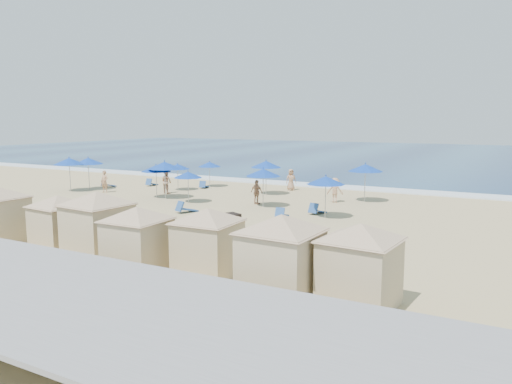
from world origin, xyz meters
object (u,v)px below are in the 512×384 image
umbrella_6 (188,175)px  umbrella_7 (266,164)px  cabana_3 (137,231)px  beachgoer_1 (166,182)px  beachgoer_3 (335,190)px  umbrella_10 (326,180)px  beachgoer_2 (257,192)px  cabana_6 (360,254)px  umbrella_0 (88,161)px  cabana_2 (97,216)px  cabana_1 (58,215)px  cabana_4 (208,233)px  umbrella_4 (210,164)px  umbrella_8 (263,173)px  beachgoer_0 (105,181)px  umbrella_2 (178,167)px  umbrella_1 (69,161)px  umbrella_3 (165,165)px  trash_bin (231,222)px  umbrella_9 (365,168)px  beachgoer_4 (291,180)px  cabana_5 (281,246)px  umbrella_5 (156,168)px

umbrella_6 → umbrella_7: size_ratio=0.83×
cabana_3 → beachgoer_1: bearing=125.8°
cabana_3 → beachgoer_3: size_ratio=2.56×
umbrella_10 → beachgoer_2: umbrella_10 is taller
cabana_6 → umbrella_0: (-26.30, 14.10, 0.68)m
cabana_2 → cabana_6: size_ratio=1.06×
cabana_1 → umbrella_7: (0.53, 18.16, 0.79)m
cabana_4 → umbrella_4: size_ratio=2.00×
umbrella_6 → beachgoer_2: size_ratio=1.34×
umbrella_6 → umbrella_8: umbrella_8 is taller
cabana_2 → beachgoer_3: (3.76, 17.38, -0.87)m
cabana_3 → umbrella_6: size_ratio=1.96×
umbrella_0 → beachgoer_0: umbrella_0 is taller
umbrella_2 → umbrella_4: umbrella_2 is taller
cabana_6 → umbrella_8: 17.30m
umbrella_1 → umbrella_8: 16.40m
cabana_4 → cabana_1: bearing=179.9°
umbrella_6 → beachgoer_3: 9.87m
cabana_4 → umbrella_1: 24.63m
cabana_6 → umbrella_2: (-19.88, 17.17, 0.28)m
cabana_2 → umbrella_3: cabana_2 is taller
trash_bin → umbrella_1: size_ratio=0.30×
umbrella_9 → umbrella_6: bearing=-149.5°
beachgoer_4 → umbrella_0: bearing=165.7°
umbrella_2 → umbrella_3: bearing=-65.1°
cabana_1 → umbrella_8: bearing=78.2°
trash_bin → cabana_3: bearing=-60.0°
umbrella_0 → umbrella_2: (6.42, 3.07, -0.41)m
umbrella_2 → cabana_1: bearing=-68.6°
umbrella_3 → beachgoer_2: (6.85, 0.94, -1.53)m
umbrella_0 → umbrella_9: 21.42m
cabana_3 → beachgoer_2: bearing=102.2°
umbrella_4 → umbrella_8: bearing=-37.3°
cabana_3 → umbrella_1: bearing=144.7°
cabana_5 → beachgoer_1: bearing=137.3°
umbrella_6 → umbrella_3: bearing=165.0°
cabana_6 → umbrella_8: (-10.49, 13.74, 0.61)m
cabana_1 → umbrella_3: size_ratio=1.51×
umbrella_3 → umbrella_9: 13.83m
umbrella_5 → umbrella_6: umbrella_5 is taller
trash_bin → cabana_3: size_ratio=0.19×
umbrella_5 → beachgoer_0: size_ratio=1.44×
umbrella_1 → umbrella_5: bearing=4.5°
umbrella_10 → beachgoer_2: (-5.58, 2.15, -1.34)m
cabana_3 → cabana_6: bearing=4.0°
umbrella_0 → umbrella_4: bearing=38.9°
cabana_3 → umbrella_2: 21.31m
cabana_6 → umbrella_0: bearing=151.8°
umbrella_1 → umbrella_10: umbrella_1 is taller
umbrella_2 → umbrella_8: umbrella_8 is taller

